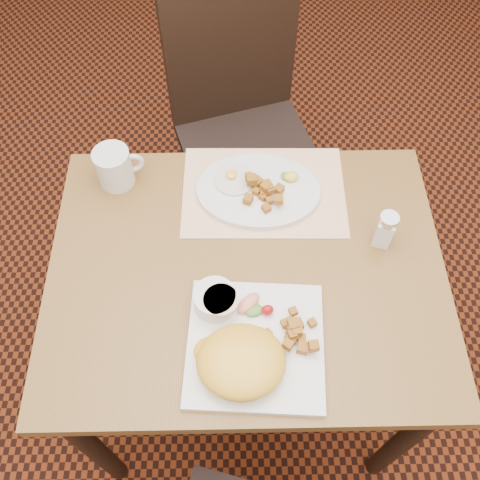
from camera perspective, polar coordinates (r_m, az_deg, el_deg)
name	(u,v)px	position (r m, az deg, el deg)	size (l,w,h in m)	color
ground	(244,375)	(1.90, 0.48, -14.22)	(8.00, 8.00, 0.00)	black
table	(246,291)	(1.31, 0.68, -5.44)	(0.90, 0.70, 0.75)	brown
chair_far	(242,118)	(1.80, 0.20, 12.92)	(0.53, 0.53, 0.97)	black
placemat	(264,191)	(1.33, 2.54, 5.22)	(0.40, 0.28, 0.00)	white
plate_square	(255,345)	(1.12, 1.64, -11.09)	(0.28, 0.28, 0.02)	silver
plate_oval	(258,191)	(1.32, 1.93, 5.28)	(0.30, 0.23, 0.02)	silver
hollandaise_mound	(240,362)	(1.07, 0.03, -12.85)	(0.18, 0.16, 0.07)	yellow
ramekin	(215,300)	(1.13, -2.65, -6.39)	(0.09, 0.09, 0.05)	silver
garnish_sq	(254,306)	(1.14, 1.50, -7.07)	(0.09, 0.07, 0.03)	#387223
fried_egg	(234,179)	(1.33, -0.64, 6.52)	(0.10, 0.10, 0.02)	white
garnish_ov	(290,176)	(1.33, 5.38, 6.77)	(0.05, 0.04, 0.02)	#387223
salt_shaker	(385,229)	(1.25, 15.22, 1.12)	(0.05, 0.05, 0.10)	white
coffee_mug	(115,167)	(1.35, -13.18, 7.58)	(0.12, 0.09, 0.10)	silver
home_fries_sq	(295,333)	(1.11, 5.86, -9.83)	(0.12, 0.10, 0.04)	#AC6B1B
home_fries_ov	(263,189)	(1.29, 2.46, 5.42)	(0.10, 0.11, 0.04)	#AC6B1B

